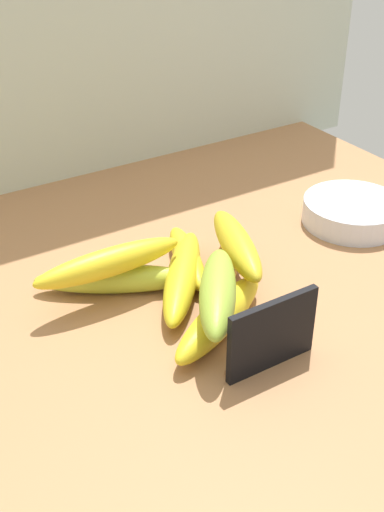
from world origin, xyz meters
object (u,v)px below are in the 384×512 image
(chalkboard_sign, at_px, (272,337))
(banana_1, at_px, (180,274))
(banana_2, at_px, (220,318))
(banana_3, at_px, (115,279))
(fruit_bowl, at_px, (352,212))
(banana_7, at_px, (218,292))
(banana_0, at_px, (187,257))
(banana_6, at_px, (237,244))
(banana_4, at_px, (224,268))
(banana_5, at_px, (109,262))

(chalkboard_sign, height_order, banana_1, chalkboard_sign)
(banana_2, bearing_deg, banana_3, 115.60)
(fruit_bowl, xyz_separation_m, banana_3, (-0.38, 0.03, 0.00))
(banana_7, bearing_deg, banana_0, 71.90)
(banana_6, distance_m, banana_7, 0.12)
(chalkboard_sign, distance_m, banana_3, 0.23)
(banana_4, bearing_deg, banana_5, 165.40)
(banana_3, bearing_deg, banana_0, -0.81)
(banana_2, height_order, banana_6, banana_6)
(chalkboard_sign, bearing_deg, banana_3, 110.31)
(fruit_bowl, bearing_deg, banana_3, 176.10)
(chalkboard_sign, height_order, fruit_bowl, chalkboard_sign)
(banana_3, bearing_deg, chalkboard_sign, -69.69)
(banana_1, bearing_deg, fruit_bowl, 2.00)
(fruit_bowl, bearing_deg, banana_5, 178.16)
(chalkboard_sign, bearing_deg, banana_5, 114.37)
(banana_7, bearing_deg, chalkboard_sign, -75.07)
(banana_2, bearing_deg, banana_0, 73.79)
(banana_3, bearing_deg, fruit_bowl, -3.90)
(banana_3, bearing_deg, banana_4, -21.02)
(banana_0, xyz_separation_m, banana_4, (0.03, -0.05, 0.00))
(banana_1, xyz_separation_m, banana_4, (0.06, -0.01, -0.00))
(banana_5, xyz_separation_m, banana_6, (0.15, -0.05, -0.00))
(fruit_bowl, distance_m, banana_3, 0.38)
(banana_1, height_order, banana_4, banana_1)
(chalkboard_sign, xyz_separation_m, banana_0, (0.03, 0.21, -0.02))
(banana_4, xyz_separation_m, banana_7, (-0.07, -0.09, 0.04))
(banana_0, xyz_separation_m, banana_7, (-0.05, -0.14, 0.04))
(chalkboard_sign, relative_size, banana_4, 0.65)
(banana_5, bearing_deg, banana_7, -60.74)
(banana_2, distance_m, banana_4, 0.11)
(banana_1, relative_size, banana_2, 1.14)
(chalkboard_sign, xyz_separation_m, banana_3, (-0.08, 0.21, -0.02))
(banana_2, height_order, banana_4, banana_2)
(fruit_bowl, relative_size, banana_5, 0.77)
(chalkboard_sign, xyz_separation_m, banana_1, (-0.00, 0.18, -0.02))
(banana_1, bearing_deg, banana_0, 48.37)
(chalkboard_sign, height_order, banana_7, chalkboard_sign)
(banana_0, distance_m, banana_2, 0.14)
(banana_0, height_order, banana_5, banana_5)
(banana_2, xyz_separation_m, banana_6, (0.08, 0.08, 0.03))
(banana_1, relative_size, banana_3, 1.04)
(banana_3, distance_m, banana_6, 0.16)
(banana_1, relative_size, banana_7, 1.23)
(chalkboard_sign, relative_size, fruit_bowl, 0.76)
(banana_3, distance_m, banana_7, 0.16)
(banana_7, bearing_deg, banana_2, 30.03)
(banana_4, relative_size, banana_5, 0.90)
(fruit_bowl, distance_m, banana_2, 0.33)
(banana_0, relative_size, banana_3, 0.76)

